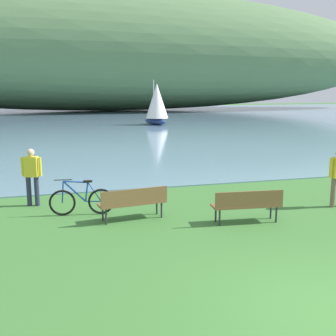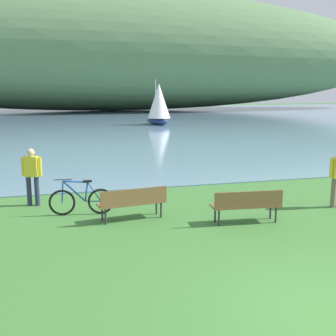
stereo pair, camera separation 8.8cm
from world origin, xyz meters
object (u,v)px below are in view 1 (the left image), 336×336
object	(u,v)px
park_bench_further_along	(247,203)
sailboat_nearest_to_shore	(157,104)
park_bench_near_camera	(133,201)
bicycle_leaning_near_bench	(82,201)
person_at_shoreline	(32,173)

from	to	relation	value
park_bench_further_along	sailboat_nearest_to_shore	xyz separation A→B (m)	(5.26, 30.92, 1.63)
park_bench_near_camera	sailboat_nearest_to_shore	distance (m)	31.01
park_bench_further_along	bicycle_leaning_near_bench	world-z (taller)	bicycle_leaning_near_bench
park_bench_further_along	person_at_shoreline	size ratio (longest dim) A/B	1.07
park_bench_near_camera	bicycle_leaning_near_bench	size ratio (longest dim) A/B	1.05
sailboat_nearest_to_shore	park_bench_near_camera	bearing A→B (deg)	-105.04
park_bench_near_camera	bicycle_leaning_near_bench	distance (m)	1.54
park_bench_further_along	sailboat_nearest_to_shore	bearing A→B (deg)	80.35
bicycle_leaning_near_bench	park_bench_near_camera	bearing A→B (deg)	-33.45
park_bench_further_along	person_at_shoreline	bearing A→B (deg)	149.37
park_bench_near_camera	park_bench_further_along	bearing A→B (deg)	-20.11
bicycle_leaning_near_bench	sailboat_nearest_to_shore	size ratio (longest dim) A/B	0.39
bicycle_leaning_near_bench	person_at_shoreline	world-z (taller)	person_at_shoreline
bicycle_leaning_near_bench	sailboat_nearest_to_shore	xyz separation A→B (m)	(9.32, 29.06, 1.75)
sailboat_nearest_to_shore	bicycle_leaning_near_bench	bearing A→B (deg)	-107.78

